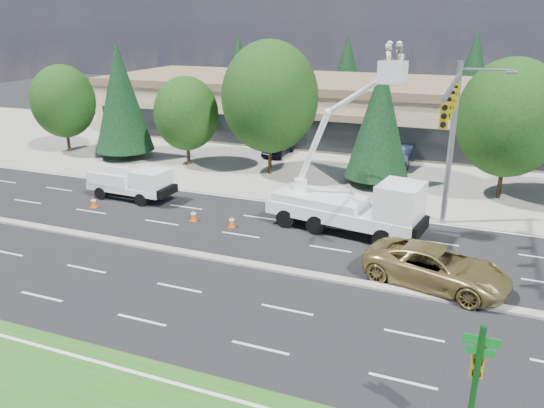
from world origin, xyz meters
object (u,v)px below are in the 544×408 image
at_px(signal_mast, 452,124).
at_px(minivan, 436,267).
at_px(utility_pickup, 135,186).
at_px(street_sign_pole, 476,377).
at_px(bucket_truck, 357,196).

bearing_deg(signal_mast, minivan, -87.22).
bearing_deg(signal_mast, utility_pickup, -177.38).
height_order(street_sign_pole, utility_pickup, street_sign_pole).
bearing_deg(bucket_truck, utility_pickup, -172.75).
bearing_deg(signal_mast, street_sign_pole, -82.73).
distance_m(signal_mast, minivan, 7.83).
distance_m(street_sign_pole, bucket_truck, 15.45).
bearing_deg(street_sign_pole, signal_mast, 97.27).
xyz_separation_m(street_sign_pole, utility_pickup, (-20.84, 14.59, -1.58)).
bearing_deg(bucket_truck, signal_mast, 26.39).
bearing_deg(bucket_truck, street_sign_pole, -56.77).
bearing_deg(minivan, signal_mast, 15.56).
height_order(utility_pickup, minivan, utility_pickup).
bearing_deg(utility_pickup, bucket_truck, 0.54).
xyz_separation_m(bucket_truck, minivan, (4.62, -4.51, -1.28)).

